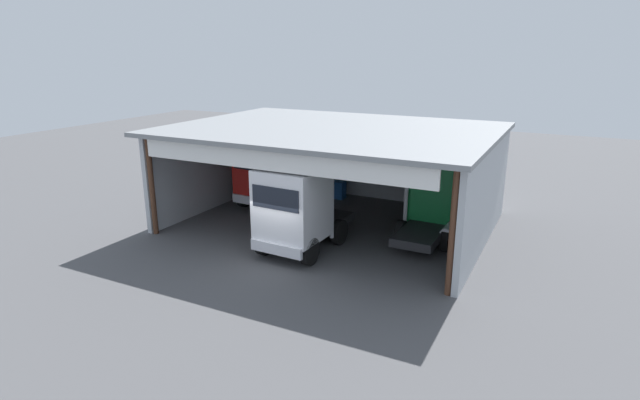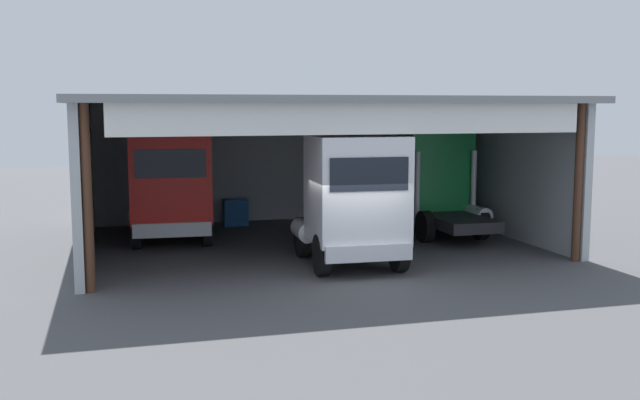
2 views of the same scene
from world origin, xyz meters
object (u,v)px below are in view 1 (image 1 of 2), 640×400
at_px(truck_red_left_bay, 268,171).
at_px(tool_cart, 337,190).
at_px(truck_white_yard_outside, 296,209).
at_px(truck_green_center_right_bay, 437,194).
at_px(oil_drum, 420,199).

bearing_deg(truck_red_left_bay, tool_cart, -127.04).
bearing_deg(truck_white_yard_outside, truck_green_center_right_bay, -131.22).
bearing_deg(oil_drum, truck_white_yard_outside, -107.71).
relative_size(truck_white_yard_outside, tool_cart, 5.34).
bearing_deg(tool_cart, oil_drum, 5.31).
xyz_separation_m(oil_drum, tool_cart, (-4.73, -0.44, 0.06)).
height_order(oil_drum, tool_cart, tool_cart).
height_order(truck_red_left_bay, truck_green_center_right_bay, truck_red_left_bay).
distance_m(truck_red_left_bay, tool_cart, 4.33).
relative_size(oil_drum, tool_cart, 0.89).
height_order(truck_white_yard_outside, oil_drum, truck_white_yard_outside).
distance_m(truck_green_center_right_bay, tool_cart, 7.53).
xyz_separation_m(truck_green_center_right_bay, tool_cart, (-6.55, 3.42, -1.44)).
relative_size(truck_red_left_bay, truck_white_yard_outside, 0.92).
bearing_deg(oil_drum, truck_green_center_right_bay, -64.75).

